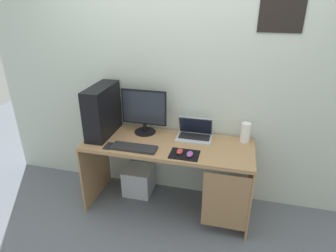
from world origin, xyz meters
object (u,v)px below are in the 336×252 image
at_px(mouse_left, 180,151).
at_px(cell_phone, 109,146).
at_px(speaker, 245,133).
at_px(mouse_right, 190,154).
at_px(keyboard, 134,148).
at_px(pc_tower, 102,111).
at_px(monitor, 144,112).
at_px(laptop, 195,134).
at_px(subwoofer, 139,180).

xyz_separation_m(mouse_left, cell_phone, (-0.67, -0.03, -0.02)).
relative_size(speaker, mouse_right, 1.98).
xyz_separation_m(keyboard, mouse_right, (0.52, -0.01, 0.01)).
bearing_deg(cell_phone, pc_tower, 122.92).
distance_m(pc_tower, monitor, 0.41).
distance_m(pc_tower, keyboard, 0.52).
bearing_deg(cell_phone, speaker, 18.62).
xyz_separation_m(mouse_right, cell_phone, (-0.76, -0.01, -0.02)).
bearing_deg(monitor, mouse_left, -37.16).
bearing_deg(monitor, keyboard, -88.06).
xyz_separation_m(pc_tower, speaker, (1.38, 0.17, -0.15)).
relative_size(monitor, cell_phone, 3.52).
distance_m(pc_tower, speaker, 1.40).
bearing_deg(mouse_right, speaker, 41.21).
xyz_separation_m(laptop, mouse_right, (0.02, -0.37, -0.02)).
height_order(speaker, cell_phone, speaker).
bearing_deg(subwoofer, monitor, 8.22).
distance_m(monitor, mouse_right, 0.67).
distance_m(monitor, mouse_left, 0.59).
xyz_separation_m(laptop, speaker, (0.48, 0.04, 0.05)).
xyz_separation_m(monitor, subwoofer, (-0.09, -0.01, -0.82)).
distance_m(cell_phone, subwoofer, 0.71).
height_order(speaker, keyboard, speaker).
height_order(laptop, speaker, laptop).
height_order(keyboard, mouse_right, mouse_right).
relative_size(pc_tower, laptop, 1.45).
bearing_deg(keyboard, pc_tower, 150.41).
xyz_separation_m(monitor, laptop, (0.51, 0.01, -0.19)).
distance_m(pc_tower, cell_phone, 0.38).
distance_m(monitor, cell_phone, 0.49).
bearing_deg(keyboard, mouse_left, 2.70).
distance_m(laptop, mouse_right, 0.37).
height_order(pc_tower, monitor, pc_tower).
bearing_deg(cell_phone, laptop, 26.84).
xyz_separation_m(keyboard, cell_phone, (-0.25, -0.01, -0.01)).
xyz_separation_m(laptop, cell_phone, (-0.75, -0.38, -0.04)).
height_order(monitor, keyboard, monitor).
relative_size(monitor, mouse_right, 4.76).
relative_size(cell_phone, subwoofer, 0.44).
height_order(mouse_right, cell_phone, mouse_right).
relative_size(laptop, keyboard, 0.82).
relative_size(laptop, cell_phone, 2.64).
xyz_separation_m(monitor, mouse_right, (0.53, -0.36, -0.21)).
relative_size(monitor, speaker, 2.41).
height_order(mouse_left, cell_phone, mouse_left).
bearing_deg(speaker, monitor, -177.12).
xyz_separation_m(speaker, mouse_right, (-0.46, -0.41, -0.07)).
relative_size(laptop, speaker, 1.81).
distance_m(keyboard, mouse_right, 0.52).
relative_size(pc_tower, mouse_right, 5.20).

